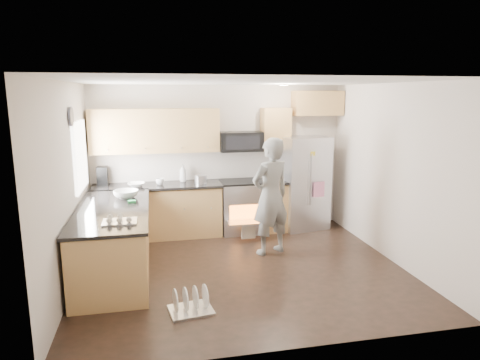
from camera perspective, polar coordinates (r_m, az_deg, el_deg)
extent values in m
plane|color=black|center=(6.20, 0.32, -11.79)|extent=(4.50, 4.50, 0.00)
cube|color=beige|center=(7.75, -2.77, 2.91)|extent=(4.50, 0.04, 2.60)
cube|color=beige|center=(3.94, 6.47, -5.52)|extent=(4.50, 0.04, 2.60)
cube|color=beige|center=(5.79, -22.02, -0.82)|extent=(0.04, 4.00, 2.60)
cube|color=beige|center=(6.65, 19.66, 0.84)|extent=(0.04, 4.00, 2.60)
cube|color=white|center=(5.70, 0.35, 12.99)|extent=(4.50, 4.00, 0.04)
cube|color=white|center=(6.71, -20.55, 3.04)|extent=(0.04, 1.00, 1.00)
cylinder|color=beige|center=(7.00, 5.81, 12.51)|extent=(0.14, 0.14, 0.02)
cylinder|color=#474754|center=(6.12, -21.61, 7.88)|extent=(0.03, 0.26, 0.26)
cube|color=#AC7D45|center=(7.54, -10.83, -4.24)|extent=(2.15, 0.60, 0.87)
cube|color=black|center=(7.42, -10.96, -0.76)|extent=(2.19, 0.64, 0.04)
cube|color=#AC7D45|center=(7.86, 4.88, -3.45)|extent=(0.50, 0.60, 0.87)
cube|color=black|center=(7.74, 4.96, -0.10)|extent=(0.54, 0.64, 0.04)
cube|color=#AC7D45|center=(7.43, -11.21, 6.46)|extent=(2.16, 0.33, 0.74)
cube|color=#AC7D45|center=(7.75, 4.76, 6.82)|extent=(0.50, 0.33, 0.74)
cube|color=#AC7D45|center=(7.99, 10.28, 10.05)|extent=(0.90, 0.33, 0.44)
imported|color=white|center=(7.33, -13.67, -0.60)|extent=(0.28, 0.28, 0.07)
imported|color=white|center=(7.58, -7.63, 0.94)|extent=(0.12, 0.12, 0.31)
imported|color=white|center=(7.40, -10.63, -0.21)|extent=(0.14, 0.14, 0.11)
cylinder|color=#B7B7BC|center=(7.41, -5.28, 0.09)|extent=(0.21, 0.21, 0.14)
cube|color=black|center=(7.58, -17.86, 0.52)|extent=(0.17, 0.21, 0.32)
cylinder|color=#B7B7BC|center=(7.84, 4.26, 0.49)|extent=(0.10, 0.10, 0.08)
cube|color=#AC7D45|center=(6.18, -16.41, -8.02)|extent=(0.90, 2.30, 0.87)
cube|color=black|center=(6.05, -16.66, -3.81)|extent=(0.96, 2.36, 0.04)
imported|color=silver|center=(6.57, -14.97, -1.83)|extent=(0.37, 0.37, 0.11)
cube|color=green|center=(6.27, -14.23, -2.81)|extent=(0.11, 0.08, 0.03)
cube|color=#B7B7BC|center=(5.35, -15.76, -5.04)|extent=(0.40, 0.31, 0.08)
cube|color=#B7B7BC|center=(7.68, 0.26, -3.64)|extent=(0.76, 0.62, 0.90)
cube|color=black|center=(7.57, 0.26, -0.24)|extent=(0.76, 0.60, 0.03)
cube|color=orange|center=(7.39, 0.77, -4.64)|extent=(0.56, 0.02, 0.34)
cube|color=#B7B7BC|center=(7.26, 1.05, -5.63)|extent=(0.70, 0.34, 0.03)
cube|color=white|center=(7.26, 1.13, -6.76)|extent=(0.24, 0.03, 0.28)
cube|color=black|center=(7.58, 0.08, 5.17)|extent=(0.76, 0.40, 0.34)
cube|color=#B7B7BC|center=(7.92, 8.40, -0.36)|extent=(0.93, 0.78, 1.69)
cylinder|color=#B7B7BC|center=(7.58, 9.08, 0.02)|extent=(0.02, 0.02, 0.92)
cylinder|color=#B7B7BC|center=(7.60, 9.47, 0.04)|extent=(0.02, 0.02, 0.92)
cube|color=#FF93C3|center=(7.70, 10.50, -1.25)|extent=(0.22, 0.04, 0.28)
cube|color=#91ADE8|center=(7.49, 8.15, 2.06)|extent=(0.16, 0.03, 0.20)
imported|color=gray|center=(6.55, 4.10, -2.21)|extent=(0.77, 0.64, 1.81)
cube|color=#B7B7BC|center=(5.14, -6.57, -16.86)|extent=(0.53, 0.45, 0.03)
cylinder|color=white|center=(5.04, -8.60, -15.61)|extent=(0.05, 0.27, 0.27)
cylinder|color=white|center=(5.06, -7.27, -15.45)|extent=(0.05, 0.27, 0.27)
cylinder|color=white|center=(5.08, -5.96, -15.29)|extent=(0.05, 0.27, 0.27)
cylinder|color=white|center=(5.11, -4.65, -15.12)|extent=(0.05, 0.27, 0.27)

